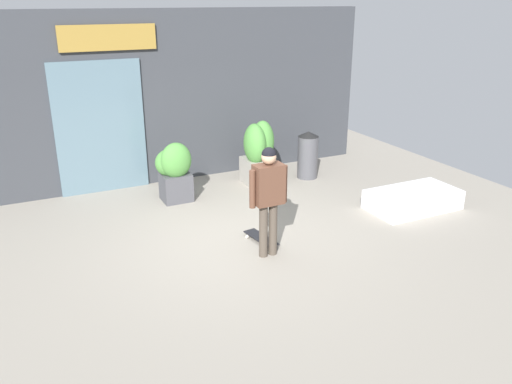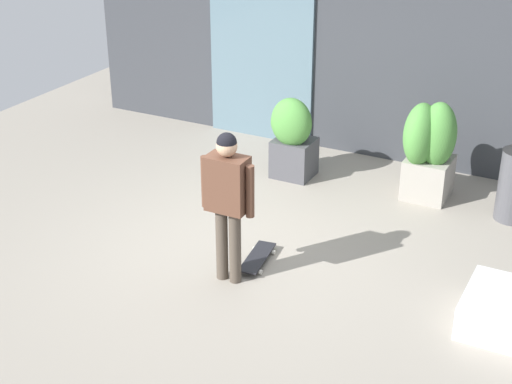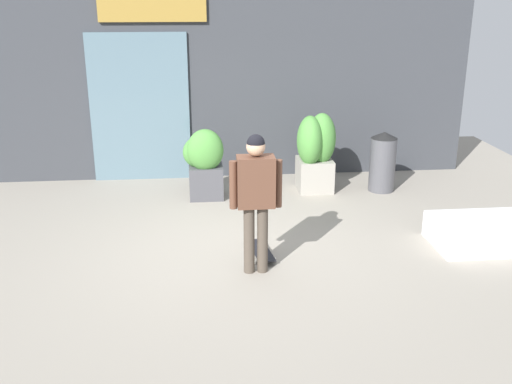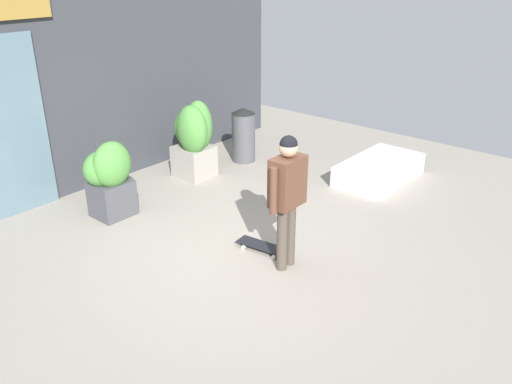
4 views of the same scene
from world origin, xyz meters
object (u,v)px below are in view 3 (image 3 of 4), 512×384
object	(u,v)px
skateboarder	(256,190)
planter_box_left	(204,162)
skateboard	(261,251)
planter_box_right	(315,149)
trash_bin	(383,161)

from	to	relation	value
skateboarder	planter_box_left	world-z (taller)	skateboarder
skateboard	planter_box_left	bearing A→B (deg)	7.98
planter_box_left	planter_box_right	distance (m)	1.88
trash_bin	skateboard	bearing A→B (deg)	-133.90
skateboard	planter_box_left	size ratio (longest dim) A/B	0.64
planter_box_left	skateboarder	bearing A→B (deg)	-78.51
planter_box_left	planter_box_right	xyz separation A→B (m)	(1.87, 0.21, 0.11)
planter_box_right	trash_bin	distance (m)	1.16
skateboard	planter_box_right	world-z (taller)	planter_box_right
planter_box_right	planter_box_left	bearing A→B (deg)	-173.47
skateboarder	planter_box_right	world-z (taller)	skateboarder
skateboarder	planter_box_right	size ratio (longest dim) A/B	1.27
skateboarder	skateboard	bearing A→B (deg)	-14.08
skateboarder	planter_box_right	bearing A→B (deg)	-23.93
skateboarder	planter_box_right	xyz separation A→B (m)	(1.30, 3.00, -0.31)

